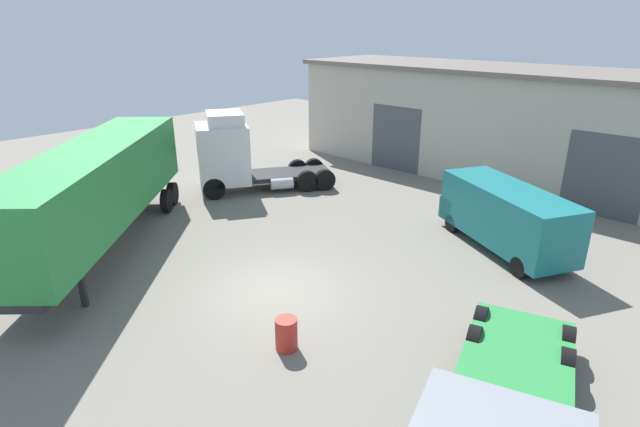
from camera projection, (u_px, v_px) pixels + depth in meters
name	position (u px, v px, depth m)	size (l,w,h in m)	color
ground_plane	(275.00, 291.00, 15.73)	(60.00, 60.00, 0.00)	slate
warehouse_building	(515.00, 124.00, 26.34)	(24.88, 6.76, 5.76)	#B7B2A3
tractor_unit_white	(235.00, 155.00, 24.49)	(5.60, 6.92, 3.92)	silver
container_trailer_green	(97.00, 186.00, 17.56)	(10.07, 10.32, 3.92)	#28843D
delivery_van_teal	(503.00, 215.00, 18.34)	(6.03, 4.52, 2.38)	#197075
oil_drum	(286.00, 334.00, 12.81)	(0.58, 0.58, 0.88)	#B22D23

